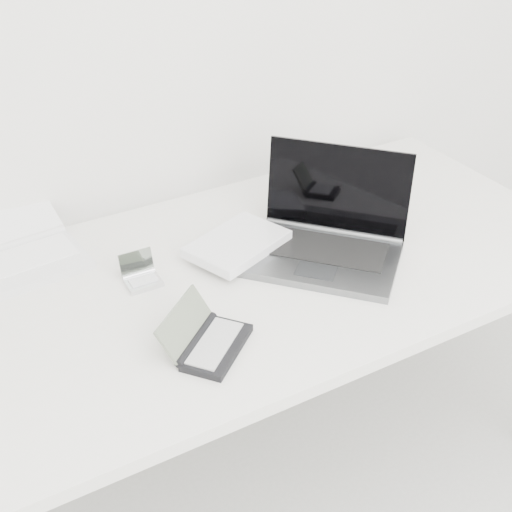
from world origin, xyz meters
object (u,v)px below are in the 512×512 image
desk (259,282)px  netbook_open_white (18,252)px  palmtop_charcoal (208,341)px  laptop_large (303,240)px

desk → netbook_open_white: 0.57m
desk → palmtop_charcoal: palmtop_charcoal is taller
netbook_open_white → palmtop_charcoal: (0.24, -0.51, -0.00)m
desk → laptop_large: laptop_large is taller
desk → laptop_large: size_ratio=3.05×
palmtop_charcoal → netbook_open_white: bearing=76.1°
netbook_open_white → palmtop_charcoal: size_ratio=1.68×
laptop_large → netbook_open_white: bearing=-160.3°
laptop_large → palmtop_charcoal: 0.41m
laptop_large → palmtop_charcoal: size_ratio=2.42×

